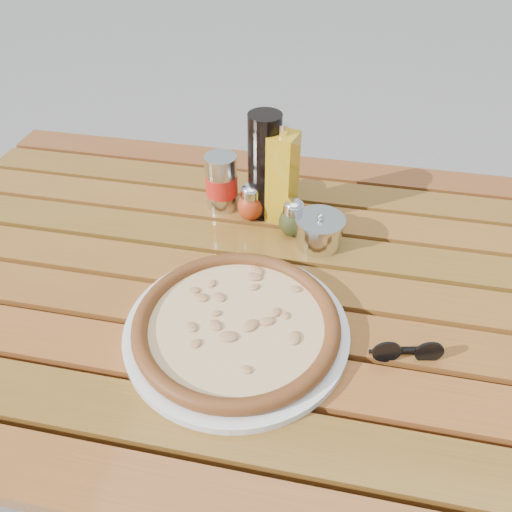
% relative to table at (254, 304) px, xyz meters
% --- Properties ---
extents(ground, '(60.00, 60.00, 0.00)m').
position_rel_table_xyz_m(ground, '(0.00, 0.00, -0.67)').
color(ground, slate).
rests_on(ground, ground).
extents(table, '(1.40, 0.90, 0.75)m').
position_rel_table_xyz_m(table, '(0.00, 0.00, 0.00)').
color(table, '#371E0C').
rests_on(table, ground).
extents(plate, '(0.38, 0.38, 0.01)m').
position_rel_table_xyz_m(plate, '(0.00, -0.14, 0.08)').
color(plate, silver).
rests_on(plate, table).
extents(pizza, '(0.33, 0.33, 0.03)m').
position_rel_table_xyz_m(pizza, '(0.00, -0.14, 0.10)').
color(pizza, '#FFE8B6').
rests_on(pizza, plate).
extents(pepper_shaker, '(0.06, 0.06, 0.08)m').
position_rel_table_xyz_m(pepper_shaker, '(-0.04, 0.17, 0.11)').
color(pepper_shaker, '#BB3915').
rests_on(pepper_shaker, table).
extents(oregano_shaker, '(0.06, 0.06, 0.08)m').
position_rel_table_xyz_m(oregano_shaker, '(0.05, 0.14, 0.11)').
color(oregano_shaker, '#373B17').
rests_on(oregano_shaker, table).
extents(dark_bottle, '(0.08, 0.08, 0.22)m').
position_rel_table_xyz_m(dark_bottle, '(-0.02, 0.20, 0.19)').
color(dark_bottle, black).
rests_on(dark_bottle, table).
extents(soda_can, '(0.07, 0.07, 0.12)m').
position_rel_table_xyz_m(soda_can, '(-0.11, 0.20, 0.13)').
color(soda_can, silver).
rests_on(soda_can, table).
extents(olive_oil_cruet, '(0.07, 0.07, 0.21)m').
position_rel_table_xyz_m(olive_oil_cruet, '(0.02, 0.19, 0.17)').
color(olive_oil_cruet, '#BA8A13').
rests_on(olive_oil_cruet, table).
extents(parmesan_tin, '(0.13, 0.13, 0.07)m').
position_rel_table_xyz_m(parmesan_tin, '(0.10, 0.12, 0.11)').
color(parmesan_tin, silver).
rests_on(parmesan_tin, table).
extents(sunglasses, '(0.11, 0.04, 0.04)m').
position_rel_table_xyz_m(sunglasses, '(0.27, -0.14, 0.09)').
color(sunglasses, black).
rests_on(sunglasses, table).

